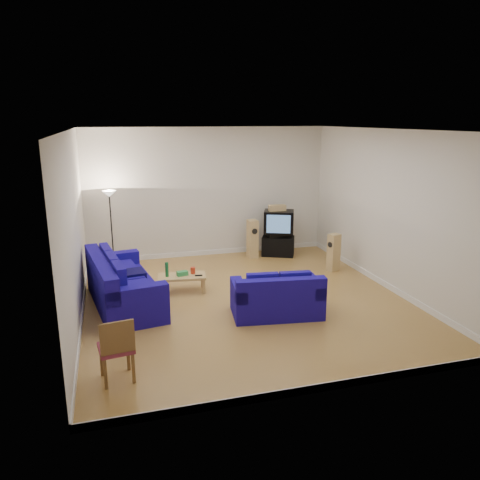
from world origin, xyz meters
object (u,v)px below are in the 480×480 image
object	(u,v)px
tv_stand	(278,246)
sofa_loveseat	(277,300)
sofa_three_seat	(121,288)
coffee_table	(182,278)
television	(279,222)

from	to	relation	value
tv_stand	sofa_loveseat	bearing A→B (deg)	-85.43
sofa_three_seat	coffee_table	bearing A→B (deg)	99.24
sofa_loveseat	tv_stand	bearing A→B (deg)	76.98
sofa_loveseat	television	bearing A→B (deg)	76.88
sofa_three_seat	television	xyz separation A→B (m)	(3.99, 2.33, 0.52)
sofa_three_seat	coffee_table	distance (m)	1.27
sofa_loveseat	television	xyz separation A→B (m)	(1.35, 3.56, 0.57)
sofa_loveseat	tv_stand	distance (m)	3.76
sofa_three_seat	sofa_loveseat	world-z (taller)	sofa_three_seat
sofa_loveseat	television	world-z (taller)	television
coffee_table	tv_stand	size ratio (longest dim) A/B	1.26
sofa_three_seat	sofa_loveseat	xyz separation A→B (m)	(2.64, -1.23, -0.05)
television	sofa_loveseat	bearing A→B (deg)	-88.56
tv_stand	television	bearing A→B (deg)	85.26
sofa_loveseat	tv_stand	world-z (taller)	sofa_loveseat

